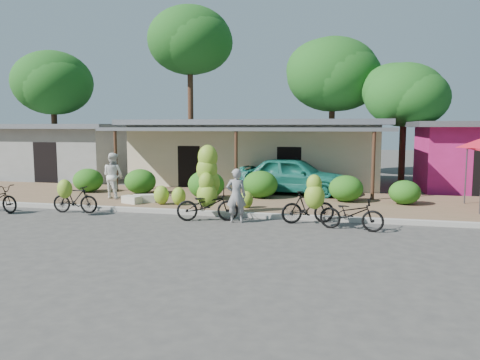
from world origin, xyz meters
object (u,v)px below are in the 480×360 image
object	(u,v)px
tree_center_right	(330,73)
bike_far_right	(351,214)
tree_back_left	(51,81)
sack_far	(132,200)
teal_van	(294,175)
sack_near	(144,198)
tree_near_right	(401,93)
bike_right	(310,203)
bystander	(113,176)
bike_center	(208,191)
vendor	(236,196)
tree_far_center	(188,39)
bike_left	(73,197)

from	to	relation	value
tree_center_right	bike_far_right	size ratio (longest dim) A/B	4.29
tree_back_left	bike_far_right	bearing A→B (deg)	-33.72
sack_far	teal_van	distance (m)	6.96
sack_near	teal_van	xyz separation A→B (m)	(5.29, 3.66, 0.65)
tree_near_right	bike_right	distance (m)	14.46
tree_center_right	sack_near	xyz separation A→B (m)	(-6.26, -13.27, -6.00)
bike_right	teal_van	world-z (taller)	teal_van
sack_near	tree_center_right	bearing A→B (deg)	64.74
bystander	bike_far_right	bearing A→B (deg)	177.89
tree_center_right	bike_center	xyz separation A→B (m)	(-3.08, -15.28, -5.33)
tree_back_left	vendor	world-z (taller)	tree_back_left
bike_far_right	vendor	world-z (taller)	vendor
tree_far_center	bike_far_right	world-z (taller)	tree_far_center
vendor	tree_near_right	bearing A→B (deg)	-127.65
tree_far_center	tree_center_right	distance (m)	9.30
bystander	vendor	bearing A→B (deg)	170.07
vendor	teal_van	size ratio (longest dim) A/B	0.37
bike_far_right	sack_near	world-z (taller)	bike_far_right
bike_right	sack_near	size ratio (longest dim) A/B	2.08
tree_far_center	bike_far_right	size ratio (longest dim) A/B	5.43
bike_far_right	tree_center_right	bearing A→B (deg)	16.07
teal_van	bike_right	bearing A→B (deg)	-160.74
bike_left	sack_near	distance (m)	2.72
teal_van	sack_near	bearing A→B (deg)	132.05
bike_left	bike_center	distance (m)	4.85
bike_center	sack_far	world-z (taller)	bike_center
bike_left	teal_van	xyz separation A→B (m)	(6.95, 5.80, 0.35)
vendor	teal_van	bearing A→B (deg)	-113.91
tree_back_left	bike_center	bearing A→B (deg)	-40.26
bike_right	bike_far_right	bearing A→B (deg)	-133.98
bike_right	bystander	distance (m)	8.63
tree_back_left	bystander	xyz separation A→B (m)	(9.06, -9.07, -4.78)
tree_back_left	tree_far_center	distance (m)	8.98
bike_center	bike_far_right	bearing A→B (deg)	-111.98
bike_right	tree_center_right	bearing A→B (deg)	-20.67
tree_far_center	tree_back_left	bearing A→B (deg)	-159.44
bike_center	sack_far	size ratio (longest dim) A/B	3.23
tree_near_right	sack_near	xyz separation A→B (m)	(-10.26, -11.27, -4.59)
tree_far_center	bike_center	size ratio (longest dim) A/B	4.39
tree_back_left	bike_far_right	xyz separation A→B (m)	(18.48, -12.34, -5.33)
bike_center	bike_right	xyz separation A→B (m)	(3.31, -0.03, -0.27)
teal_van	bystander	bearing A→B (deg)	120.35
tree_center_right	sack_near	bearing A→B (deg)	-115.26
tree_far_center	bike_left	xyz separation A→B (m)	(1.08, -14.91, -8.01)
bike_center	bystander	xyz separation A→B (m)	(-4.85, 2.72, 0.10)
bike_center	bystander	distance (m)	5.56
tree_center_right	vendor	size ratio (longest dim) A/B	4.90
tree_far_center	bike_far_right	distance (m)	20.26
sack_far	teal_van	bearing A→B (deg)	35.08
tree_far_center	sack_near	size ratio (longest dim) A/B	12.53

